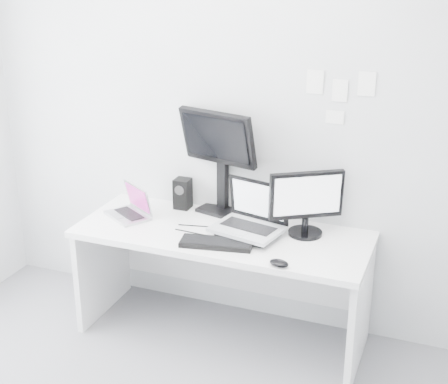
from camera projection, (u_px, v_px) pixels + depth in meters
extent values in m
plane|color=silver|center=(242.00, 120.00, 4.03)|extent=(3.60, 0.00, 3.60)
cube|color=white|center=(222.00, 284.00, 4.08)|extent=(1.80, 0.70, 0.73)
cube|color=#A9AAAE|center=(127.00, 201.00, 4.12)|extent=(0.36, 0.34, 0.22)
cube|color=black|center=(183.00, 194.00, 4.27)|extent=(0.11, 0.11, 0.20)
cube|color=#B9BCC1|center=(247.00, 210.00, 3.83)|extent=(0.46, 0.39, 0.33)
cube|color=black|center=(220.00, 161.00, 4.12)|extent=(0.55, 0.31, 0.71)
cube|color=black|center=(307.00, 203.00, 3.84)|extent=(0.49, 0.42, 0.41)
cube|color=black|center=(216.00, 243.00, 3.76)|extent=(0.44, 0.22, 0.03)
ellipsoid|color=black|center=(279.00, 263.00, 3.52)|extent=(0.12, 0.09, 0.04)
cube|color=white|center=(315.00, 82.00, 3.78)|extent=(0.10, 0.00, 0.14)
cube|color=white|center=(340.00, 91.00, 3.74)|extent=(0.09, 0.00, 0.13)
cube|color=white|center=(367.00, 84.00, 3.67)|extent=(0.10, 0.00, 0.14)
cube|color=white|center=(335.00, 117.00, 3.80)|extent=(0.11, 0.00, 0.08)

